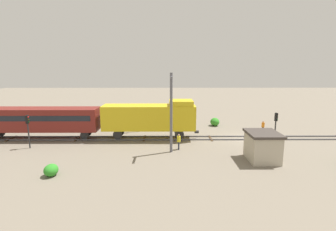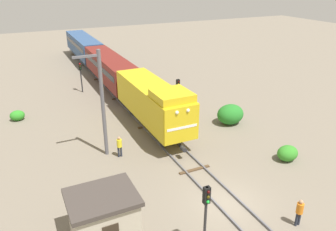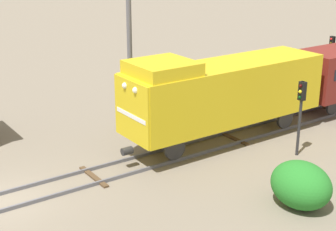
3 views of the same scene
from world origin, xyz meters
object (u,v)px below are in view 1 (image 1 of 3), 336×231
object	(u,v)px
passenger_car_leading	(40,119)
traffic_signal_mid	(138,113)
worker_near_track	(263,126)
relay_hut	(263,146)
traffic_signal_far	(28,125)
catenary_mast	(171,111)
locomotive	(151,117)
worker_by_signal	(179,140)
traffic_signal_near	(276,123)

from	to	relation	value
passenger_car_leading	traffic_signal_mid	bearing A→B (deg)	-73.38
worker_near_track	passenger_car_leading	bearing A→B (deg)	157.62
traffic_signal_mid	relay_hut	xyz separation A→B (m)	(-10.90, -12.90, -1.20)
traffic_signal_far	relay_hut	size ratio (longest dim) A/B	1.04
worker_near_track	catenary_mast	xyz separation A→B (m)	(-7.46, 12.24, 3.34)
catenary_mast	locomotive	bearing A→B (deg)	25.31
traffic_signal_far	catenary_mast	xyz separation A→B (m)	(-1.46, -15.37, 1.79)
worker_near_track	worker_by_signal	bearing A→B (deg)	-177.25
passenger_car_leading	traffic_signal_near	world-z (taller)	passenger_car_leading
traffic_signal_near	catenary_mast	distance (m)	11.76
worker_near_track	worker_by_signal	size ratio (longest dim) A/B	1.00
passenger_car_leading	worker_near_track	size ratio (longest dim) A/B	8.24
passenger_car_leading	traffic_signal_near	size ratio (longest dim) A/B	3.70
catenary_mast	relay_hut	xyz separation A→B (m)	(-2.44, -8.56, -2.94)
traffic_signal_mid	catenary_mast	world-z (taller)	catenary_mast
relay_hut	passenger_car_leading	bearing A→B (deg)	72.84
worker_near_track	worker_by_signal	world-z (taller)	same
worker_by_signal	relay_hut	size ratio (longest dim) A/B	0.49
locomotive	worker_by_signal	world-z (taller)	locomotive
passenger_car_leading	traffic_signal_mid	size ratio (longest dim) A/B	3.78
traffic_signal_far	catenary_mast	size ratio (longest dim) A/B	0.44
worker_near_track	traffic_signal_near	bearing A→B (deg)	-124.96
traffic_signal_near	worker_near_track	xyz separation A→B (m)	(5.60, -0.75, -1.65)
traffic_signal_near	traffic_signal_mid	bearing A→B (deg)	67.36
traffic_signal_near	worker_by_signal	size ratio (longest dim) A/B	2.23
traffic_signal_near	relay_hut	world-z (taller)	traffic_signal_near
locomotive	passenger_car_leading	world-z (taller)	locomotive
locomotive	worker_by_signal	distance (m)	5.58
traffic_signal_near	worker_by_signal	bearing A→B (deg)	95.36
traffic_signal_mid	locomotive	bearing A→B (deg)	-150.23
passenger_car_leading	catenary_mast	world-z (taller)	catenary_mast
passenger_car_leading	worker_by_signal	world-z (taller)	passenger_car_leading
worker_by_signal	locomotive	bearing A→B (deg)	-21.39
traffic_signal_near	traffic_signal_far	xyz separation A→B (m)	(-0.40, 26.85, -0.10)
traffic_signal_near	worker_by_signal	distance (m)	10.83
worker_near_track	relay_hut	xyz separation A→B (m)	(-9.90, 3.68, 0.40)
traffic_signal_mid	relay_hut	world-z (taller)	traffic_signal_mid
locomotive	catenary_mast	distance (m)	5.81
locomotive	traffic_signal_far	world-z (taller)	locomotive
traffic_signal_near	worker_by_signal	world-z (taller)	traffic_signal_near
catenary_mast	relay_hut	distance (m)	9.38
catenary_mast	traffic_signal_mid	bearing A→B (deg)	27.14
locomotive	passenger_car_leading	distance (m)	13.34
traffic_signal_far	worker_by_signal	world-z (taller)	traffic_signal_far
worker_by_signal	catenary_mast	xyz separation A→B (m)	(-0.86, 0.83, 3.34)
worker_by_signal	catenary_mast	size ratio (longest dim) A/B	0.21
locomotive	worker_near_track	bearing A→B (deg)	-80.69
traffic_signal_mid	traffic_signal_far	size ratio (longest dim) A/B	1.02
locomotive	passenger_car_leading	size ratio (longest dim) A/B	0.83
passenger_car_leading	traffic_signal_near	xyz separation A→B (m)	(-3.20, -27.21, 0.12)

